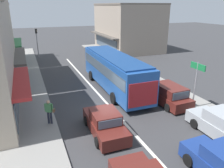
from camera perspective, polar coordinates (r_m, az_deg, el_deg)
ground_plane at (r=16.32m, az=0.41°, el=-7.00°), size 140.00×140.00×0.00m
lane_centre_line at (r=19.74m, az=-4.01°, el=-2.11°), size 0.20×28.00×0.01m
sidewalk_left at (r=20.82m, az=-23.92°, el=-2.47°), size 5.20×44.00×0.14m
kerb_right at (r=23.88m, az=8.73°, el=1.78°), size 2.80×44.00×0.12m
building_right_far at (r=39.08m, az=4.11°, el=14.62°), size 9.24×12.19×7.70m
city_bus at (r=19.78m, az=0.62°, el=3.74°), size 2.84×10.89×3.23m
hatchback_queue_far_back at (r=11.45m, az=26.93°, el=-18.22°), size 1.88×3.74×1.54m
sedan_behind_bus_mid at (r=13.40m, az=-1.86°, el=-10.20°), size 1.98×4.24×1.47m
parked_wagon_kerb_second at (r=17.79m, az=14.24°, el=-2.66°), size 2.03×4.55×1.58m
traffic_light_downstreet at (r=34.62m, az=-19.07°, el=11.29°), size 0.33×0.24×4.20m
directional_road_sign at (r=16.80m, az=21.27°, el=2.24°), size 0.10×1.40×3.60m
pedestrian_with_handbag_near at (r=14.55m, az=-16.06°, el=-6.66°), size 0.64×0.44×1.63m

